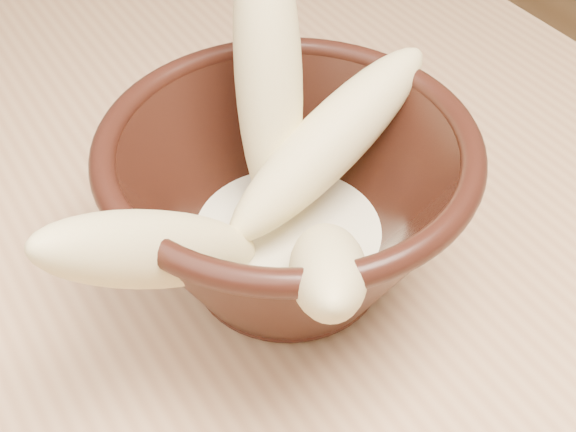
{
  "coord_description": "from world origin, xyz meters",
  "views": [
    {
      "loc": [
        0.04,
        -0.38,
        1.14
      ],
      "look_at": [
        0.22,
        -0.08,
        0.81
      ],
      "focal_mm": 50.0,
      "sensor_mm": 36.0,
      "label": 1
    }
  ],
  "objects": [
    {
      "name": "banana_front",
      "position": [
        0.2,
        -0.15,
        0.84
      ],
      "size": [
        0.11,
        0.14,
        0.12
      ],
      "primitive_type": "ellipsoid",
      "rotation": [
        0.98,
        0.0,
        -0.57
      ],
      "color": "#E1CC85",
      "rests_on": "bowl"
    },
    {
      "name": "banana_left",
      "position": [
        0.13,
        -0.1,
        0.85
      ],
      "size": [
        0.16,
        0.09,
        0.14
      ],
      "primitive_type": "ellipsoid",
      "rotation": [
        0.91,
        0.0,
        -1.26
      ],
      "color": "#E1CC85",
      "rests_on": "bowl"
    },
    {
      "name": "banana_upright",
      "position": [
        0.23,
        -0.03,
        0.88
      ],
      "size": [
        0.08,
        0.12,
        0.18
      ],
      "primitive_type": "ellipsoid",
      "rotation": [
        0.43,
        0.0,
        2.71
      ],
      "color": "#E1CC85",
      "rests_on": "bowl"
    },
    {
      "name": "banana_across",
      "position": [
        0.25,
        -0.07,
        0.84
      ],
      "size": [
        0.18,
        0.08,
        0.09
      ],
      "primitive_type": "ellipsoid",
      "rotation": [
        1.24,
        0.0,
        1.8
      ],
      "color": "#E1CC85",
      "rests_on": "bowl"
    },
    {
      "name": "milk_puddle",
      "position": [
        0.22,
        -0.08,
        0.79
      ],
      "size": [
        0.12,
        0.12,
        0.02
      ],
      "primitive_type": "cylinder",
      "color": "beige",
      "rests_on": "bowl"
    },
    {
      "name": "bowl",
      "position": [
        0.22,
        -0.08,
        0.82
      ],
      "size": [
        0.22,
        0.22,
        0.12
      ],
      "rotation": [
        0.0,
        0.0,
        -0.12
      ],
      "color": "black",
      "rests_on": "table"
    }
  ]
}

